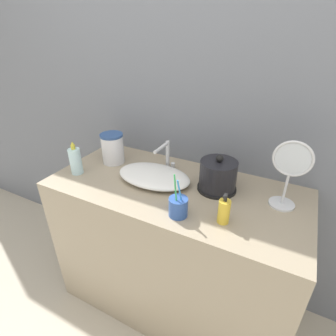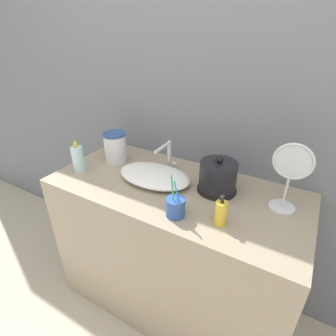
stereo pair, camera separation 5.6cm
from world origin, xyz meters
The scene contains 10 objects.
wall_back centered at (0.00, 0.63, 1.30)m, with size 6.00×0.04×2.60m.
vanity_counter centered at (0.00, 0.31, 0.44)m, with size 1.33×0.61×0.88m.
sink_basin centered at (-0.13, 0.31, 0.91)m, with size 0.41×0.26×0.06m.
faucet centered at (-0.12, 0.45, 0.98)m, with size 0.06×0.16×0.17m.
electric_kettle centered at (0.20, 0.38, 0.96)m, with size 0.20×0.20×0.19m.
toothbrush_cup centered at (0.12, 0.11, 0.93)m, with size 0.08×0.08×0.21m.
lotion_bottle centered at (0.30, 0.15, 0.94)m, with size 0.05×0.05×0.14m.
shampoo_bottle centered at (-0.55, 0.18, 0.96)m, with size 0.06×0.06×0.19m.
vanity_mirror centered at (0.51, 0.39, 1.06)m, with size 0.17×0.12×0.32m.
water_pitcher centered at (-0.45, 0.39, 0.97)m, with size 0.13×0.13×0.18m.
Camera 2 is at (0.55, -0.70, 1.61)m, focal length 28.00 mm.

